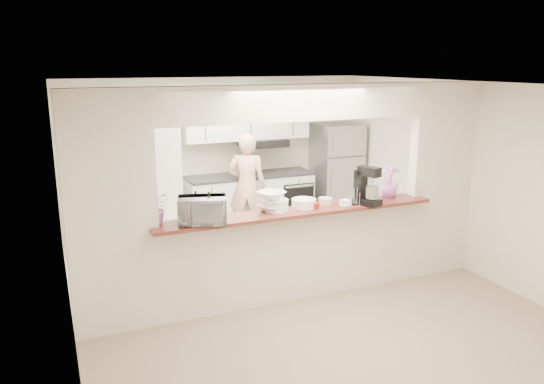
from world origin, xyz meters
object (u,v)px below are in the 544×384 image
toaster_oven (202,210)px  person (247,187)px  refrigerator (336,172)px  stand_mixer (367,188)px

toaster_oven → person: (1.40, 2.40, -0.40)m
refrigerator → stand_mixer: 3.07m
refrigerator → toaster_oven: size_ratio=3.39×
toaster_oven → stand_mixer: stand_mixer is taller
stand_mixer → person: (-0.60, 2.44, -0.46)m
toaster_oven → person: person is taller
refrigerator → person: bearing=-169.0°
stand_mixer → person: 2.55m
refrigerator → stand_mixer: refrigerator is taller
stand_mixer → person: size_ratio=0.27×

